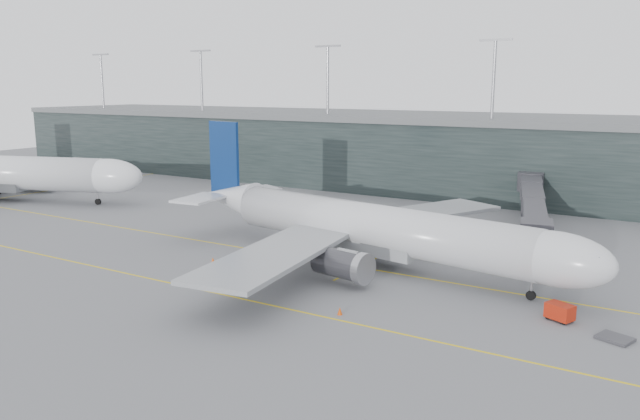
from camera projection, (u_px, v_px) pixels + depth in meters
The scene contains 16 objects.
ground at pixel (339, 254), 79.71m from camera, with size 320.00×320.00×0.00m, color slate.
taxiline_a at pixel (323, 261), 76.36m from camera, with size 160.00×0.25×0.02m, color yellow.
taxiline_b at pixel (241, 299), 62.94m from camera, with size 160.00×0.25×0.02m, color yellow.
taxiline_lead_main at pixel (433, 228), 93.95m from camera, with size 0.25×60.00×0.02m, color yellow.
taxiline_lead_adj at pixel (82, 185), 134.58m from camera, with size 0.25×60.00×0.02m, color yellow.
terminal at pixel (479, 153), 126.86m from camera, with size 240.00×36.00×29.00m.
main_aircraft at pixel (371, 228), 74.25m from camera, with size 57.46×53.43×16.14m.
jet_bridge at pixel (543, 199), 89.48m from camera, with size 13.93×44.70×6.90m.
gse_cart at pixel (560, 311), 56.87m from camera, with size 2.78×2.34×1.62m.
baggage_dolly at pixel (615, 338), 52.70m from camera, with size 2.67×2.14×0.27m, color #36363B.
uld_a at pixel (336, 226), 90.47m from camera, with size 2.61×2.33×1.99m.
uld_b at pixel (364, 226), 91.33m from camera, with size 2.33×2.12×1.72m.
uld_c at pixel (376, 230), 88.05m from camera, with size 2.53×2.24×1.95m.
cone_wing_stbd at pixel (340, 311), 58.47m from camera, with size 0.48×0.48×0.76m, color #CF460B.
cone_wing_port at pixel (451, 242), 84.28m from camera, with size 0.49×0.49×0.78m, color orange.
cone_tail at pixel (213, 260), 75.29m from camera, with size 0.49×0.49×0.79m, color #F0570D.
Camera 1 is at (37.86, -67.16, 21.15)m, focal length 35.00 mm.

